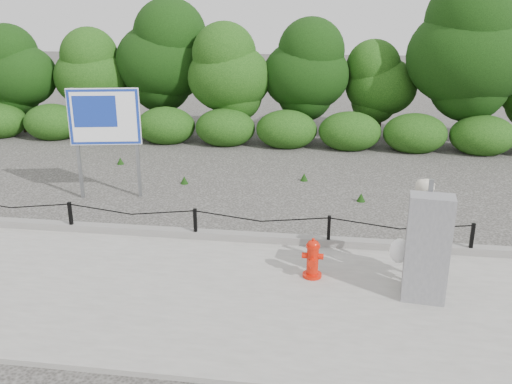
{
  "coord_description": "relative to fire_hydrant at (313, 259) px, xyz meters",
  "views": [
    {
      "loc": [
        2.51,
        -9.21,
        4.23
      ],
      "look_at": [
        1.13,
        0.2,
        1.0
      ],
      "focal_mm": 38.0,
      "sensor_mm": 36.0,
      "label": 1
    }
  ],
  "objects": [
    {
      "name": "advertising_sign",
      "position": [
        -4.89,
        3.46,
        1.41
      ],
      "size": [
        1.58,
        0.42,
        2.56
      ],
      "rotation": [
        0.0,
        0.0,
        0.2
      ],
      "color": "slate",
      "rests_on": "ground"
    },
    {
      "name": "curb",
      "position": [
        -2.26,
        1.29,
        -0.25
      ],
      "size": [
        14.0,
        0.22,
        0.14
      ],
      "primitive_type": "cube",
      "color": "slate",
      "rests_on": "sidewalk"
    },
    {
      "name": "fire_hydrant",
      "position": [
        0.0,
        0.0,
        0.0
      ],
      "size": [
        0.35,
        0.35,
        0.67
      ],
      "rotation": [
        0.0,
        0.0,
        -0.02
      ],
      "color": "red",
      "rests_on": "sidewalk"
    },
    {
      "name": "chain_barrier",
      "position": [
        -2.26,
        1.24,
        0.06
      ],
      "size": [
        10.06,
        0.06,
        0.6
      ],
      "color": "black",
      "rests_on": "sidewalk"
    },
    {
      "name": "sidewalk",
      "position": [
        -2.26,
        -0.76,
        -0.36
      ],
      "size": [
        14.0,
        4.0,
        0.08
      ],
      "primitive_type": "cube",
      "color": "gray",
      "rests_on": "ground"
    },
    {
      "name": "ground",
      "position": [
        -2.26,
        1.24,
        -0.4
      ],
      "size": [
        90.0,
        90.0,
        0.0
      ],
      "primitive_type": "plane",
      "color": "#2D2B28",
      "rests_on": "ground"
    },
    {
      "name": "utility_cabinet",
      "position": [
        1.67,
        -0.47,
        0.5
      ],
      "size": [
        0.66,
        0.48,
        1.82
      ],
      "rotation": [
        0.0,
        0.0,
        -0.1
      ],
      "color": "gray",
      "rests_on": "sidewalk"
    },
    {
      "name": "pedestrian",
      "position": [
        1.68,
        0.14,
        0.51
      ],
      "size": [
        0.71,
        0.63,
        1.71
      ],
      "rotation": [
        0.0,
        0.0,
        1.58
      ],
      "color": "#B4AD9A",
      "rests_on": "sidewalk"
    },
    {
      "name": "treeline",
      "position": [
        -1.43,
        10.15,
        2.11
      ],
      "size": [
        19.94,
        3.88,
        5.15
      ],
      "color": "black",
      "rests_on": "ground"
    }
  ]
}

